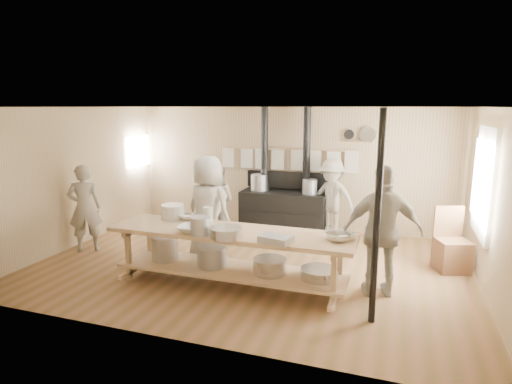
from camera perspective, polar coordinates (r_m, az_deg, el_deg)
ground at (r=7.28m, az=-0.66°, el=-9.64°), size 7.00×7.00×0.00m
room_shell at (r=6.87m, az=-0.69°, el=3.10°), size 7.00×7.00×7.00m
window_right at (r=7.20m, az=28.14°, el=1.14°), size 0.09×1.50×1.65m
left_opening at (r=10.22m, az=-15.44°, el=5.28°), size 0.00×0.90×0.90m
stove at (r=9.07m, az=3.74°, el=-1.98°), size 1.90×0.75×2.60m
towel_rail at (r=9.16m, az=4.32°, el=4.69°), size 3.00×0.04×0.47m
back_wall_shelf at (r=8.90m, az=13.66°, el=7.13°), size 0.63×0.14×0.32m
prep_table at (r=6.32m, az=-3.48°, el=-7.98°), size 3.60×0.90×0.85m
support_post at (r=5.23m, az=15.84°, el=-3.59°), size 0.08×0.08×2.60m
cook_far_left at (r=8.36m, az=-21.87°, el=-1.99°), size 0.70×0.64×1.60m
cook_left at (r=8.52m, az=-5.23°, el=-1.31°), size 0.76×0.60×1.50m
cook_center at (r=7.17m, az=-6.37°, el=-2.41°), size 1.02×0.81×1.82m
cook_right at (r=6.14m, az=16.53°, el=-5.08°), size 1.16×0.70×1.84m
cook_by_window at (r=8.65m, az=10.03°, el=-0.90°), size 1.16×0.86×1.60m
chair at (r=7.64m, az=24.61°, el=-7.30°), size 0.61×0.61×1.02m
bowl_white_a at (r=6.18m, az=-8.62°, el=-4.86°), size 0.40×0.40×0.09m
bowl_steel_a at (r=6.84m, az=-9.12°, el=-3.32°), size 0.37×0.37×0.09m
bowl_white_b at (r=5.91m, az=11.06°, el=-5.74°), size 0.51×0.51×0.09m
bowl_steel_b at (r=5.81m, az=10.93°, el=-5.94°), size 0.45×0.45×0.10m
roasting_pan at (r=5.66m, az=2.64°, el=-6.30°), size 0.45×0.35×0.09m
mixing_bowl_large at (r=5.87m, az=-3.97°, el=-5.40°), size 0.45×0.45×0.14m
bucket_galv at (r=6.01m, az=-7.46°, el=-4.49°), size 0.35×0.35×0.26m
deep_bowl_enamel at (r=6.95m, az=-11.03°, el=-2.58°), size 0.40×0.40×0.22m
pitcher at (r=6.67m, az=-6.41°, el=-2.96°), size 0.18×0.18×0.24m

